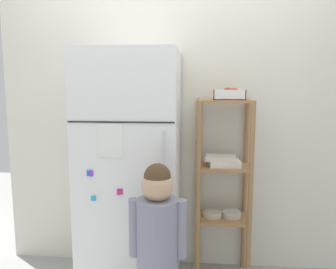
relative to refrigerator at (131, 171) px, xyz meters
The scene contains 5 objects.
kitchen_wall_back 0.49m from the refrigerator, 52.45° to the left, with size 2.64×0.03×2.17m, color silver.
refrigerator is the anchor object (origin of this frame).
child_standing 0.60m from the refrigerator, 63.98° to the right, with size 0.33×0.24×1.02m.
pantry_shelf_unit 0.67m from the refrigerator, 12.72° to the left, with size 0.40×0.31×1.34m.
fruit_bin 0.88m from the refrigerator, 11.85° to the left, with size 0.22×0.18×0.08m.
Camera 1 is at (0.21, -2.35, 1.45)m, focal length 37.51 mm.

